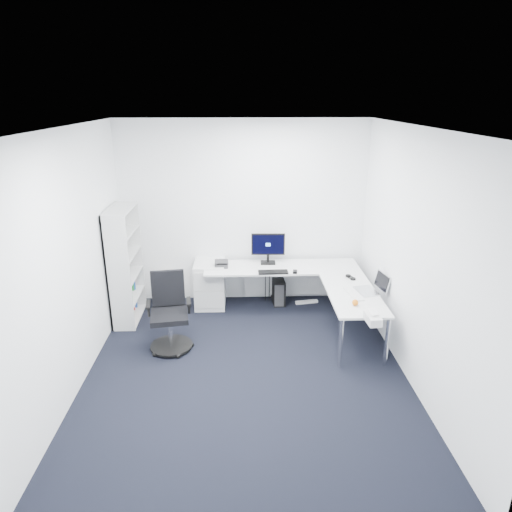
{
  "coord_description": "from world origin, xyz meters",
  "views": [
    {
      "loc": [
        -0.04,
        -4.44,
        2.99
      ],
      "look_at": [
        0.15,
        1.05,
        1.05
      ],
      "focal_mm": 32.0,
      "sensor_mm": 36.0,
      "label": 1
    }
  ],
  "objects_px": {
    "l_desk": "(284,296)",
    "task_chair": "(169,314)",
    "laptop": "(367,283)",
    "bookshelf": "(125,265)",
    "monitor": "(268,248)"
  },
  "relations": [
    {
      "from": "monitor",
      "to": "bookshelf",
      "type": "bearing_deg",
      "value": -166.74
    },
    {
      "from": "bookshelf",
      "to": "monitor",
      "type": "xyz_separation_m",
      "value": [
        1.98,
        0.4,
        0.09
      ]
    },
    {
      "from": "l_desk",
      "to": "task_chair",
      "type": "xyz_separation_m",
      "value": [
        -1.47,
        -0.82,
        0.16
      ]
    },
    {
      "from": "monitor",
      "to": "laptop",
      "type": "bearing_deg",
      "value": -40.63
    },
    {
      "from": "laptop",
      "to": "bookshelf",
      "type": "bearing_deg",
      "value": 156.94
    },
    {
      "from": "bookshelf",
      "to": "laptop",
      "type": "xyz_separation_m",
      "value": [
        3.16,
        -0.67,
        -0.03
      ]
    },
    {
      "from": "l_desk",
      "to": "laptop",
      "type": "xyz_separation_m",
      "value": [
        0.99,
        -0.62,
        0.45
      ]
    },
    {
      "from": "task_chair",
      "to": "bookshelf",
      "type": "bearing_deg",
      "value": 120.84
    },
    {
      "from": "bookshelf",
      "to": "task_chair",
      "type": "height_order",
      "value": "bookshelf"
    },
    {
      "from": "bookshelf",
      "to": "monitor",
      "type": "height_order",
      "value": "bookshelf"
    },
    {
      "from": "l_desk",
      "to": "laptop",
      "type": "relative_size",
      "value": 6.59
    },
    {
      "from": "l_desk",
      "to": "bookshelf",
      "type": "bearing_deg",
      "value": 178.68
    },
    {
      "from": "laptop",
      "to": "task_chair",
      "type": "bearing_deg",
      "value": 173.45
    },
    {
      "from": "bookshelf",
      "to": "task_chair",
      "type": "xyz_separation_m",
      "value": [
        0.7,
        -0.87,
        -0.32
      ]
    },
    {
      "from": "monitor",
      "to": "laptop",
      "type": "distance_m",
      "value": 1.6
    }
  ]
}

